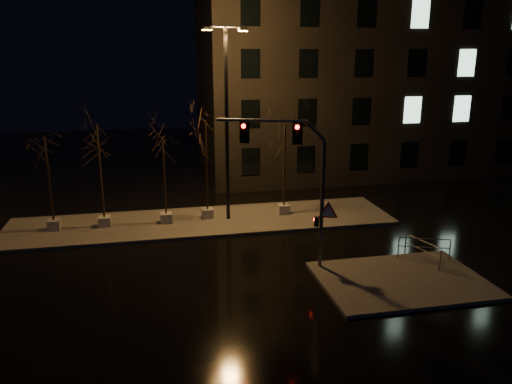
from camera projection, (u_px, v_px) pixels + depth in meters
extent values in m
plane|color=black|center=(217.00, 264.00, 23.22)|extent=(90.00, 90.00, 0.00)
cube|color=#4F4D46|center=(203.00, 221.00, 28.85)|extent=(22.00, 5.00, 0.15)
cube|color=#4F4D46|center=(401.00, 280.00, 21.38)|extent=(7.00, 5.00, 0.15)
cube|color=black|center=(356.00, 78.00, 40.95)|extent=(25.00, 12.00, 15.00)
cube|color=#ADABA2|center=(54.00, 225.00, 27.26)|extent=(0.65, 0.65, 0.55)
cylinder|color=black|center=(49.00, 179.00, 26.57)|extent=(0.11, 0.11, 4.55)
cube|color=#ADABA2|center=(105.00, 221.00, 27.79)|extent=(0.65, 0.65, 0.55)
cylinder|color=black|center=(100.00, 172.00, 27.03)|extent=(0.11, 0.11, 5.08)
cube|color=#ADABA2|center=(166.00, 218.00, 28.41)|extent=(0.65, 0.65, 0.55)
cylinder|color=black|center=(164.00, 176.00, 27.75)|extent=(0.11, 0.11, 4.36)
cube|color=#ADABA2|center=(208.00, 213.00, 29.21)|extent=(0.65, 0.65, 0.55)
cylinder|color=black|center=(206.00, 166.00, 28.44)|extent=(0.11, 0.11, 5.16)
cube|color=#ADABA2|center=(284.00, 209.00, 30.01)|extent=(0.65, 0.65, 0.55)
cylinder|color=black|center=(284.00, 165.00, 29.28)|extent=(0.11, 0.11, 4.89)
cylinder|color=#585A5F|center=(322.00, 205.00, 21.88)|extent=(0.17, 0.17, 5.75)
cylinder|color=#585A5F|center=(261.00, 120.00, 21.25)|extent=(3.65, 1.42, 0.13)
cube|color=black|center=(297.00, 133.00, 21.19)|extent=(0.34, 0.30, 0.86)
cube|color=black|center=(244.00, 132.00, 21.49)|extent=(0.34, 0.30, 0.86)
cube|color=black|center=(317.00, 222.00, 22.11)|extent=(0.26, 0.23, 0.43)
cone|color=red|center=(328.00, 212.00, 21.88)|extent=(0.95, 0.36, 1.00)
sphere|color=#FF0C07|center=(325.00, 127.00, 20.96)|extent=(0.17, 0.17, 0.17)
cylinder|color=black|center=(227.00, 127.00, 27.69)|extent=(0.21, 0.21, 10.68)
cylinder|color=black|center=(225.00, 26.00, 26.26)|extent=(2.26, 0.85, 0.11)
cube|color=orange|center=(207.00, 29.00, 25.78)|extent=(0.60, 0.45, 0.21)
cube|color=orange|center=(243.00, 30.00, 26.83)|extent=(0.60, 0.45, 0.21)
cylinder|color=#585A5F|center=(398.00, 248.00, 23.47)|extent=(0.05, 0.05, 0.95)
cylinder|color=#585A5F|center=(450.00, 251.00, 23.15)|extent=(0.05, 0.05, 0.95)
cylinder|color=#585A5F|center=(425.00, 239.00, 23.17)|extent=(2.19, 0.83, 0.04)
cylinder|color=#585A5F|center=(424.00, 247.00, 23.28)|extent=(2.19, 0.83, 0.04)
cylinder|color=#585A5F|center=(440.00, 261.00, 22.00)|extent=(0.05, 0.05, 0.98)
cylinder|color=#585A5F|center=(406.00, 244.00, 23.87)|extent=(0.05, 0.05, 0.98)
cylinder|color=#585A5F|center=(423.00, 241.00, 22.79)|extent=(0.59, 2.11, 0.04)
cylinder|color=#585A5F|center=(422.00, 250.00, 22.90)|extent=(0.59, 2.11, 0.04)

